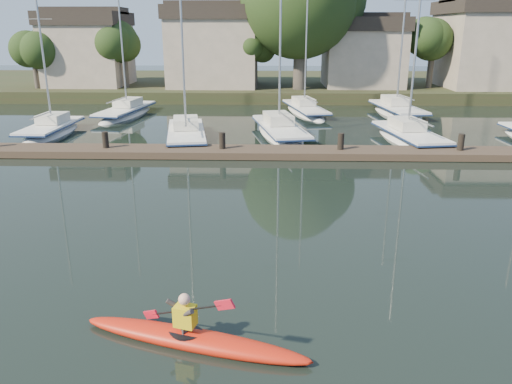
{
  "coord_description": "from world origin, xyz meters",
  "views": [
    {
      "loc": [
        -0.52,
        -10.8,
        6.18
      ],
      "look_at": [
        -0.99,
        4.39,
        1.2
      ],
      "focal_mm": 35.0,
      "sensor_mm": 36.0,
      "label": 1
    }
  ],
  "objects_px": {
    "sailboat_1": "(187,143)",
    "sailboat_7": "(397,117)",
    "sailboat_0": "(52,137)",
    "sailboat_2": "(280,138)",
    "kayak": "(192,336)",
    "dock": "(281,152)",
    "sailboat_6": "(305,115)",
    "sailboat_5": "(126,118)",
    "sailboat_3": "(408,145)"
  },
  "relations": [
    {
      "from": "sailboat_5",
      "to": "sailboat_2",
      "type": "bearing_deg",
      "value": -23.93
    },
    {
      "from": "sailboat_3",
      "to": "sailboat_6",
      "type": "xyz_separation_m",
      "value": [
        -5.35,
        10.07,
        0.03
      ]
    },
    {
      "from": "sailboat_6",
      "to": "sailboat_7",
      "type": "height_order",
      "value": "sailboat_6"
    },
    {
      "from": "kayak",
      "to": "sailboat_3",
      "type": "height_order",
      "value": "sailboat_3"
    },
    {
      "from": "sailboat_1",
      "to": "sailboat_2",
      "type": "distance_m",
      "value": 5.68
    },
    {
      "from": "sailboat_6",
      "to": "sailboat_3",
      "type": "bearing_deg",
      "value": -73.7
    },
    {
      "from": "sailboat_1",
      "to": "sailboat_3",
      "type": "xyz_separation_m",
      "value": [
        12.91,
        -0.01,
        -0.01
      ]
    },
    {
      "from": "kayak",
      "to": "sailboat_6",
      "type": "bearing_deg",
      "value": 97.57
    },
    {
      "from": "kayak",
      "to": "dock",
      "type": "relative_size",
      "value": 0.15
    },
    {
      "from": "sailboat_5",
      "to": "dock",
      "type": "bearing_deg",
      "value": -39.44
    },
    {
      "from": "sailboat_6",
      "to": "sailboat_2",
      "type": "bearing_deg",
      "value": -115.3
    },
    {
      "from": "sailboat_3",
      "to": "sailboat_6",
      "type": "relative_size",
      "value": 0.91
    },
    {
      "from": "sailboat_1",
      "to": "sailboat_6",
      "type": "distance_m",
      "value": 12.58
    },
    {
      "from": "sailboat_2",
      "to": "sailboat_3",
      "type": "height_order",
      "value": "sailboat_2"
    },
    {
      "from": "sailboat_0",
      "to": "sailboat_2",
      "type": "bearing_deg",
      "value": 0.17
    },
    {
      "from": "sailboat_3",
      "to": "dock",
      "type": "bearing_deg",
      "value": -162.13
    },
    {
      "from": "sailboat_5",
      "to": "sailboat_7",
      "type": "relative_size",
      "value": 1.05
    },
    {
      "from": "dock",
      "to": "sailboat_6",
      "type": "bearing_deg",
      "value": 81.43
    },
    {
      "from": "sailboat_1",
      "to": "sailboat_7",
      "type": "height_order",
      "value": "sailboat_1"
    },
    {
      "from": "sailboat_5",
      "to": "kayak",
      "type": "bearing_deg",
      "value": -64.24
    },
    {
      "from": "kayak",
      "to": "sailboat_3",
      "type": "relative_size",
      "value": 0.38
    },
    {
      "from": "sailboat_1",
      "to": "sailboat_3",
      "type": "distance_m",
      "value": 12.91
    },
    {
      "from": "sailboat_2",
      "to": "kayak",
      "type": "bearing_deg",
      "value": -107.1
    },
    {
      "from": "sailboat_6",
      "to": "sailboat_7",
      "type": "bearing_deg",
      "value": -15.81
    },
    {
      "from": "dock",
      "to": "sailboat_0",
      "type": "bearing_deg",
      "value": 159.59
    },
    {
      "from": "sailboat_5",
      "to": "sailboat_6",
      "type": "distance_m",
      "value": 13.6
    },
    {
      "from": "sailboat_1",
      "to": "sailboat_6",
      "type": "bearing_deg",
      "value": 43.19
    },
    {
      "from": "sailboat_2",
      "to": "sailboat_7",
      "type": "distance_m",
      "value": 12.1
    },
    {
      "from": "kayak",
      "to": "sailboat_0",
      "type": "bearing_deg",
      "value": 134.94
    },
    {
      "from": "sailboat_6",
      "to": "dock",
      "type": "bearing_deg",
      "value": -110.27
    },
    {
      "from": "sailboat_3",
      "to": "sailboat_5",
      "type": "xyz_separation_m",
      "value": [
        -18.86,
        8.48,
        0.01
      ]
    },
    {
      "from": "sailboat_0",
      "to": "sailboat_3",
      "type": "xyz_separation_m",
      "value": [
        21.55,
        -1.5,
        -0.01
      ]
    },
    {
      "from": "kayak",
      "to": "sailboat_1",
      "type": "relative_size",
      "value": 0.35
    },
    {
      "from": "kayak",
      "to": "sailboat_5",
      "type": "relative_size",
      "value": 0.34
    },
    {
      "from": "kayak",
      "to": "sailboat_5",
      "type": "height_order",
      "value": "sailboat_5"
    },
    {
      "from": "sailboat_5",
      "to": "sailboat_7",
      "type": "xyz_separation_m",
      "value": [
        20.44,
        1.08,
        -0.03
      ]
    },
    {
      "from": "dock",
      "to": "sailboat_5",
      "type": "height_order",
      "value": "sailboat_5"
    },
    {
      "from": "sailboat_0",
      "to": "sailboat_3",
      "type": "relative_size",
      "value": 0.89
    },
    {
      "from": "dock",
      "to": "kayak",
      "type": "bearing_deg",
      "value": -97.45
    },
    {
      "from": "sailboat_3",
      "to": "sailboat_7",
      "type": "relative_size",
      "value": 0.94
    },
    {
      "from": "dock",
      "to": "sailboat_6",
      "type": "relative_size",
      "value": 2.32
    },
    {
      "from": "kayak",
      "to": "sailboat_6",
      "type": "height_order",
      "value": "sailboat_6"
    },
    {
      "from": "kayak",
      "to": "sailboat_2",
      "type": "distance_m",
      "value": 21.42
    },
    {
      "from": "kayak",
      "to": "sailboat_5",
      "type": "xyz_separation_m",
      "value": [
        -9.32,
        28.3,
        -0.38
      ]
    },
    {
      "from": "sailboat_5",
      "to": "sailboat_6",
      "type": "relative_size",
      "value": 1.01
    },
    {
      "from": "sailboat_5",
      "to": "sailboat_7",
      "type": "height_order",
      "value": "sailboat_5"
    },
    {
      "from": "kayak",
      "to": "sailboat_2",
      "type": "relative_size",
      "value": 0.32
    },
    {
      "from": "sailboat_3",
      "to": "sailboat_5",
      "type": "height_order",
      "value": "sailboat_5"
    },
    {
      "from": "sailboat_0",
      "to": "sailboat_5",
      "type": "bearing_deg",
      "value": 69.09
    },
    {
      "from": "sailboat_5",
      "to": "sailboat_1",
      "type": "bearing_deg",
      "value": -47.41
    }
  ]
}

